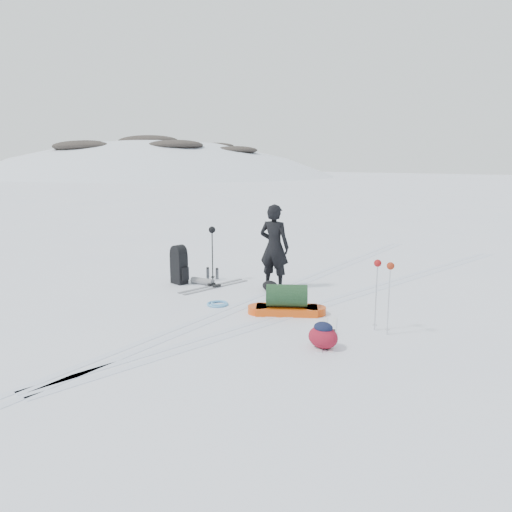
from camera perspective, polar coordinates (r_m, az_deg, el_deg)
The scene contains 13 objects.
ground at distance 10.29m, azimuth -1.03°, elevation -5.44°, with size 200.00×200.00×0.00m, color white.
ski_tracks at distance 10.61m, azimuth 4.57°, elevation -4.94°, with size 3.38×17.97×0.01m.
skier at distance 11.28m, azimuth 2.10°, elevation 1.06°, with size 0.71×0.46×1.93m, color black.
pulk_sled at distance 9.57m, azimuth 3.54°, elevation -5.35°, with size 1.48×1.20×0.57m.
expedition_rucksack at distance 11.93m, azimuth -8.47°, elevation -1.13°, with size 0.99×0.54×0.93m.
ski_poles_black at distance 12.00m, azimuth -5.04°, elevation 2.24°, with size 0.16×0.17×1.34m.
ski_poles_silver at distance 8.60m, azimuth 14.38°, elevation -1.87°, with size 0.39×0.20×1.25m.
touring_skis_grey at distance 11.64m, azimuth -4.80°, elevation -3.46°, with size 0.50×1.90×0.07m.
touring_skis_white at distance 8.63m, azimuth 8.21°, elevation -8.73°, with size 1.05×1.68×0.06m.
rope_coil at distance 10.21m, azimuth -4.36°, elevation -5.45°, with size 0.52×0.52×0.05m.
small_daypack at distance 7.95m, azimuth 7.67°, elevation -8.99°, with size 0.59×0.52×0.42m.
thermos_pair at distance 12.35m, azimuth -5.02°, elevation -2.01°, with size 0.25×0.23×0.30m.
stuff_sack at distance 11.21m, azimuth 1.61°, elevation -3.44°, with size 0.44×0.38×0.24m.
Camera 1 is at (6.32, -7.59, 2.90)m, focal length 35.00 mm.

